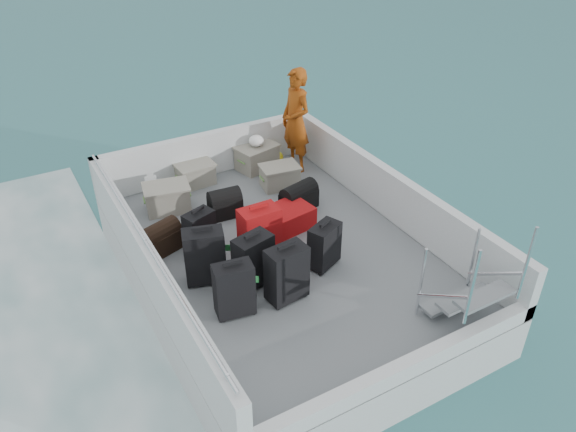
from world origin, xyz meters
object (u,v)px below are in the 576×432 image
suitcase_0 (234,290)px  suitcase_8 (284,219)px  crate_3 (280,177)px  passenger (296,121)px  crate_0 (167,199)px  suitcase_5 (260,233)px  suitcase_1 (205,257)px  crate_2 (257,158)px  suitcase_4 (254,261)px  suitcase_2 (200,231)px  crate_1 (196,175)px  suitcase_3 (287,274)px  suitcase_7 (324,246)px

suitcase_0 → suitcase_8: 1.80m
crate_3 → passenger: size_ratio=0.33×
suitcase_8 → crate_0: size_ratio=1.24×
suitcase_5 → suitcase_8: bearing=33.3°
suitcase_8 → crate_3: crate_3 is taller
suitcase_1 → crate_2: size_ratio=1.15×
suitcase_4 → crate_0: (-0.33, 2.11, -0.15)m
suitcase_2 → crate_0: 1.15m
passenger → crate_2: bearing=-124.0°
crate_1 → crate_2: crate_2 is taller
passenger → crate_3: bearing=-55.9°
suitcase_2 → crate_3: bearing=10.3°
suitcase_0 → crate_0: size_ratio=1.10×
suitcase_2 → suitcase_3: 1.48m
suitcase_7 → passenger: passenger is taller
crate_0 → crate_2: crate_2 is taller
crate_1 → crate_3: crate_3 is taller
suitcase_1 → suitcase_2: bearing=90.5°
suitcase_0 → crate_1: 3.08m
suitcase_4 → suitcase_8: suitcase_4 is taller
passenger → suitcase_7: bearing=-26.6°
suitcase_1 → crate_3: suitcase_1 is taller
crate_0 → crate_3: bearing=-6.8°
crate_3 → suitcase_4: bearing=-126.4°
suitcase_7 → crate_1: size_ratio=1.10×
crate_2 → suitcase_8: bearing=-105.2°
suitcase_2 → suitcase_3: size_ratio=0.79×
suitcase_5 → passenger: bearing=48.6°
suitcase_5 → crate_0: suitcase_5 is taller
crate_0 → crate_2: 1.78m
suitcase_0 → crate_1: bearing=85.3°
suitcase_5 → crate_3: bearing=52.5°
passenger → suitcase_0: bearing=-45.3°
suitcase_7 → suitcase_8: size_ratio=0.78×
suitcase_3 → crate_3: suitcase_3 is taller
crate_0 → suitcase_5: bearing=-68.0°
suitcase_8 → suitcase_4: bearing=125.2°
suitcase_8 → suitcase_2: bearing=76.0°
suitcase_7 → crate_1: 2.80m
crate_2 → suitcase_7: bearing=-99.5°
suitcase_0 → crate_0: suitcase_0 is taller
suitcase_2 → suitcase_4: suitcase_4 is taller
suitcase_5 → crate_1: (-0.03, 2.14, -0.18)m
suitcase_5 → crate_1: 2.15m
suitcase_0 → suitcase_2: suitcase_0 is taller
crate_2 → passenger: bearing=-29.9°
suitcase_2 → crate_2: size_ratio=0.90×
crate_0 → crate_3: size_ratio=1.12×
suitcase_7 → crate_0: bearing=95.7°
crate_0 → crate_3: crate_0 is taller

